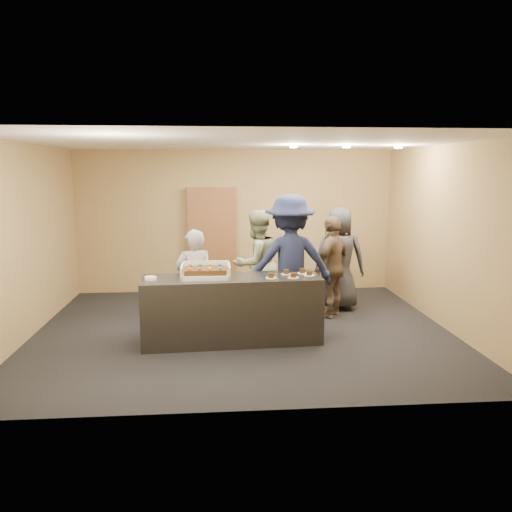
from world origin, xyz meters
The scene contains 17 objects.
room centered at (0.00, 0.00, 1.35)m, with size 6.04×6.00×2.70m.
serving_counter centered at (-0.17, -0.47, 0.45)m, with size 2.40×0.70×0.90m, color black.
storage_cabinet centered at (-0.45, 2.41, 1.00)m, with size 0.91×0.15×2.00m, color brown.
cake_box centered at (-0.52, -0.44, 0.94)m, with size 0.65×0.45×0.19m.
sheet_cake centered at (-0.52, -0.47, 1.00)m, with size 0.55×0.38×0.11m.
plate_stack centered at (-1.24, -0.53, 0.92)m, with size 0.16×0.16×0.04m, color white.
slice_a centered at (0.35, -0.58, 0.92)m, with size 0.15×0.15×0.07m.
slice_b centered at (0.59, -0.34, 0.92)m, with size 0.15×0.15×0.07m.
slice_c centered at (0.65, -0.58, 0.92)m, with size 0.15×0.15×0.07m.
slice_d centered at (0.82, -0.30, 0.92)m, with size 0.15×0.15×0.07m.
slice_e centered at (0.89, -0.45, 0.92)m, with size 0.15×0.15×0.07m.
person_server_grey centered at (-0.69, -0.02, 0.75)m, with size 0.55×0.36×1.50m, color #939397.
person_sage_man centered at (0.26, 0.71, 0.86)m, with size 0.83×0.65×1.71m, color gray.
person_navy_man centered at (0.70, 0.07, 0.99)m, with size 1.28×0.73×1.98m, color #192041.
person_brown_extra centered at (1.46, 0.62, 0.81)m, with size 0.95×0.40×1.62m, color brown.
person_dark_suit centered at (1.68, 1.05, 0.86)m, with size 0.84×0.55×1.73m, color #2A2A2F.
ceiling_spotlights centered at (1.60, 0.50, 2.67)m, with size 1.72×0.12×0.03m.
Camera 1 is at (-0.38, -7.03, 2.32)m, focal length 35.00 mm.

